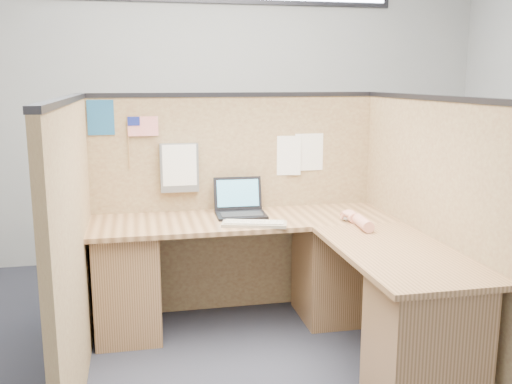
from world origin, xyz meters
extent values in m
plane|color=black|center=(0.00, 0.00, 0.00)|extent=(5.00, 5.00, 0.00)
plane|color=#A7AAAD|center=(0.00, 2.25, 1.40)|extent=(5.00, 0.00, 5.00)
cube|color=brown|center=(0.00, 1.00, 0.75)|extent=(2.05, 0.05, 1.50)
cube|color=#232328|center=(0.00, 1.00, 1.51)|extent=(2.05, 0.06, 0.03)
cube|color=brown|center=(-1.00, 0.10, 0.75)|extent=(0.05, 1.80, 1.50)
cube|color=#232328|center=(-1.00, 0.10, 1.51)|extent=(0.06, 1.80, 0.03)
cube|color=brown|center=(1.00, 0.10, 0.75)|extent=(0.05, 1.80, 1.50)
cube|color=#232328|center=(1.00, 0.10, 1.51)|extent=(0.06, 1.80, 0.03)
cube|color=brown|center=(0.00, 0.68, 0.71)|extent=(1.95, 0.60, 0.03)
cube|color=brown|center=(0.68, -0.20, 0.71)|extent=(0.60, 1.15, 0.03)
cube|color=brown|center=(-0.75, 0.68, 0.35)|extent=(0.40, 0.50, 0.70)
cube|color=brown|center=(0.60, 0.68, 0.35)|extent=(0.40, 0.50, 0.70)
cube|color=brown|center=(0.68, -0.52, 0.35)|extent=(0.50, 0.40, 0.70)
cube|color=black|center=(0.00, 0.73, 0.74)|extent=(0.33, 0.25, 0.02)
cube|color=black|center=(0.00, 0.89, 0.86)|extent=(0.33, 0.08, 0.22)
cube|color=teal|center=(0.00, 0.88, 0.86)|extent=(0.29, 0.06, 0.18)
cube|color=gray|center=(0.03, 0.48, 0.74)|extent=(0.42, 0.24, 0.02)
cube|color=silver|center=(0.03, 0.48, 0.75)|extent=(0.38, 0.20, 0.01)
ellipsoid|color=#B5B5B9|center=(0.65, 0.48, 0.75)|extent=(0.12, 0.09, 0.04)
ellipsoid|color=tan|center=(0.65, 0.47, 0.78)|extent=(0.09, 0.11, 0.05)
cylinder|color=tan|center=(0.65, 0.42, 0.76)|extent=(0.06, 0.05, 0.06)
cylinder|color=tan|center=(0.66, 0.28, 0.76)|extent=(0.10, 0.26, 0.08)
cube|color=#1C5181|center=(-0.88, 0.97, 1.37)|extent=(0.17, 0.01, 0.23)
cylinder|color=olive|center=(-0.71, 0.96, 1.21)|extent=(0.01, 0.01, 0.34)
cube|color=red|center=(-0.61, 0.96, 1.31)|extent=(0.20, 0.00, 0.13)
cube|color=navy|center=(-0.67, 0.95, 1.35)|extent=(0.08, 0.00, 0.06)
cube|color=slate|center=(-0.38, 0.94, 1.03)|extent=(0.26, 0.05, 0.33)
cube|color=white|center=(-0.38, 0.92, 1.05)|extent=(0.22, 0.01, 0.28)
cube|color=white|center=(0.36, 0.97, 1.09)|extent=(0.22, 0.03, 0.28)
cube|color=white|center=(0.53, 0.97, 1.11)|extent=(0.20, 0.01, 0.26)
camera|label=1|loc=(-0.66, -2.86, 1.62)|focal=40.00mm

